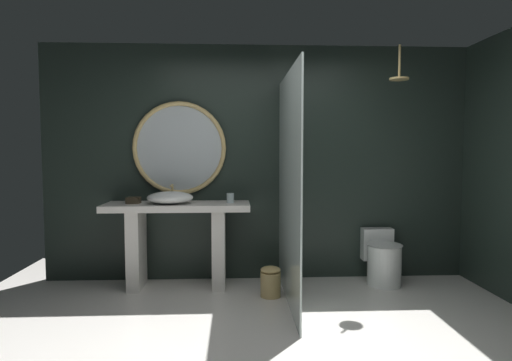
% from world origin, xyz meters
% --- Properties ---
extents(ground_plane, '(5.76, 5.76, 0.00)m').
position_xyz_m(ground_plane, '(0.00, 0.00, 0.00)').
color(ground_plane, silver).
extents(back_wall_panel, '(4.80, 0.10, 2.60)m').
position_xyz_m(back_wall_panel, '(0.00, 1.90, 1.30)').
color(back_wall_panel, '#1E2823').
rests_on(back_wall_panel, ground_plane).
extents(vanity_counter, '(1.52, 0.49, 0.89)m').
position_xyz_m(vanity_counter, '(-0.91, 1.58, 0.57)').
color(vanity_counter, silver).
rests_on(vanity_counter, ground_plane).
extents(vessel_sink, '(0.48, 0.39, 0.19)m').
position_xyz_m(vessel_sink, '(-0.98, 1.55, 0.96)').
color(vessel_sink, white).
rests_on(vessel_sink, vanity_counter).
extents(tumbler_cup, '(0.08, 0.08, 0.11)m').
position_xyz_m(tumbler_cup, '(-0.35, 1.59, 0.94)').
color(tumbler_cup, silver).
rests_on(tumbler_cup, vanity_counter).
extents(tissue_box, '(0.14, 0.13, 0.06)m').
position_xyz_m(tissue_box, '(-1.36, 1.60, 0.92)').
color(tissue_box, '#3D3323').
rests_on(tissue_box, vanity_counter).
extents(round_wall_mirror, '(1.02, 0.05, 1.02)m').
position_xyz_m(round_wall_mirror, '(-0.91, 1.81, 1.47)').
color(round_wall_mirror, tan).
extents(shower_glass_panel, '(0.02, 1.58, 2.17)m').
position_xyz_m(shower_glass_panel, '(0.20, 1.06, 1.09)').
color(shower_glass_panel, silver).
rests_on(shower_glass_panel, ground_plane).
extents(rain_shower_head, '(0.19, 0.19, 0.35)m').
position_xyz_m(rain_shower_head, '(1.35, 1.36, 2.20)').
color(rain_shower_head, tan).
extents(toilet, '(0.37, 0.52, 0.57)m').
position_xyz_m(toilet, '(1.29, 1.58, 0.27)').
color(toilet, white).
rests_on(toilet, ground_plane).
extents(waste_bin, '(0.20, 0.20, 0.30)m').
position_xyz_m(waste_bin, '(0.05, 1.22, 0.15)').
color(waste_bin, tan).
rests_on(waste_bin, ground_plane).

